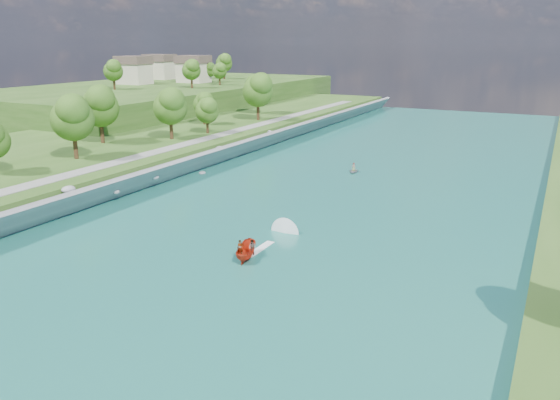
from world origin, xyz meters
The scene contains 11 objects.
ground centered at (0.00, 0.00, 0.00)m, with size 260.00×260.00×0.00m, color #2D5119.
river_water centered at (0.00, 20.00, 0.05)m, with size 55.00×240.00×0.10m, color #175856.
berm_west centered at (-50.00, 20.00, 1.75)m, with size 45.00×240.00×3.50m, color #2D5119.
ridge_west centered at (-82.50, 95.00, 4.50)m, with size 60.00×120.00×9.00m, color #2D5119.
riprap_bank centered at (-25.85, 18.64, 1.80)m, with size 4.19×236.00×4.35m.
riverside_path centered at (-32.50, 20.00, 3.55)m, with size 3.00×200.00×0.10m, color gray.
ridge_houses centered at (-88.67, 100.00, 13.31)m, with size 29.50×29.50×8.40m.
trees_west centered at (-41.19, 9.05, 9.33)m, with size 19.28×151.29×13.56m.
trees_ridge centered at (-73.77, 95.41, 13.57)m, with size 21.95×56.03×10.15m.
motorboat centered at (1.07, 2.64, 0.85)m, with size 3.60×19.17×2.06m.
raft centered at (-2.31, 42.89, 0.47)m, with size 2.22×2.90×1.66m.
Camera 1 is at (28.18, -43.42, 21.57)m, focal length 35.00 mm.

